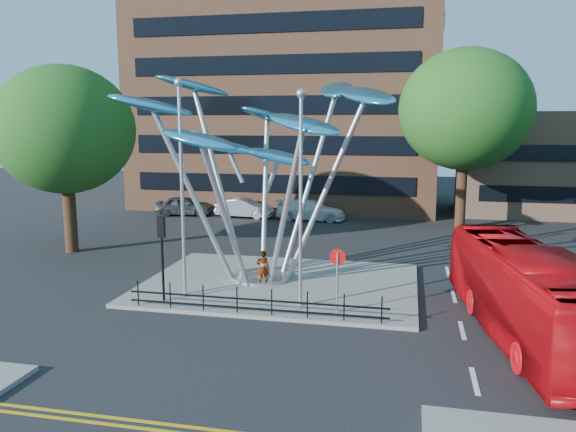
% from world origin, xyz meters
% --- Properties ---
extents(ground, '(120.00, 120.00, 0.00)m').
position_xyz_m(ground, '(0.00, 0.00, 0.00)').
color(ground, black).
rests_on(ground, ground).
extents(traffic_island, '(12.00, 9.00, 0.15)m').
position_xyz_m(traffic_island, '(-1.00, 6.00, 0.07)').
color(traffic_island, slate).
rests_on(traffic_island, ground).
extents(double_yellow_near, '(40.00, 0.12, 0.01)m').
position_xyz_m(double_yellow_near, '(0.00, -6.00, 0.01)').
color(double_yellow_near, gold).
rests_on(double_yellow_near, ground).
extents(brick_tower, '(25.00, 15.00, 30.00)m').
position_xyz_m(brick_tower, '(-6.00, 32.00, 15.00)').
color(brick_tower, '#8F5A3E').
rests_on(brick_tower, ground).
extents(low_building_near, '(15.00, 8.00, 8.00)m').
position_xyz_m(low_building_near, '(16.00, 30.00, 4.00)').
color(low_building_near, tan).
rests_on(low_building_near, ground).
extents(tree_right, '(8.80, 8.80, 12.11)m').
position_xyz_m(tree_right, '(8.00, 22.00, 8.04)').
color(tree_right, black).
rests_on(tree_right, ground).
extents(tree_left, '(7.60, 7.60, 10.32)m').
position_xyz_m(tree_left, '(-14.00, 10.00, 6.79)').
color(tree_left, black).
rests_on(tree_left, ground).
extents(leaf_sculpture, '(12.72, 9.54, 9.51)m').
position_xyz_m(leaf_sculpture, '(-2.07, 6.68, 6.87)').
color(leaf_sculpture, '#9EA0A5').
rests_on(leaf_sculpture, traffic_island).
extents(street_lamp_left, '(0.36, 0.36, 8.80)m').
position_xyz_m(street_lamp_left, '(-4.50, 3.50, 5.36)').
color(street_lamp_left, '#9EA0A5').
rests_on(street_lamp_left, traffic_island).
extents(street_lamp_right, '(0.36, 0.36, 8.30)m').
position_xyz_m(street_lamp_right, '(0.50, 3.00, 5.09)').
color(street_lamp_right, '#9EA0A5').
rests_on(street_lamp_right, traffic_island).
extents(traffic_light_island, '(0.28, 0.18, 3.42)m').
position_xyz_m(traffic_light_island, '(-5.00, 2.50, 2.61)').
color(traffic_light_island, black).
rests_on(traffic_light_island, traffic_island).
extents(no_entry_sign_island, '(0.60, 0.10, 2.45)m').
position_xyz_m(no_entry_sign_island, '(2.00, 2.52, 1.82)').
color(no_entry_sign_island, '#9EA0A5').
rests_on(no_entry_sign_island, traffic_island).
extents(pedestrian_railing_front, '(10.00, 0.06, 1.00)m').
position_xyz_m(pedestrian_railing_front, '(-1.00, 1.70, 0.55)').
color(pedestrian_railing_front, black).
rests_on(pedestrian_railing_front, traffic_island).
extents(red_bus, '(4.30, 11.46, 3.12)m').
position_xyz_m(red_bus, '(8.50, 1.84, 1.56)').
color(red_bus, '#B5080E').
rests_on(red_bus, ground).
extents(pedestrian, '(0.66, 0.55, 1.55)m').
position_xyz_m(pedestrian, '(-1.65, 5.43, 0.93)').
color(pedestrian, gray).
rests_on(pedestrian, traffic_island).
extents(parked_car_left, '(4.65, 2.40, 1.51)m').
position_xyz_m(parked_car_left, '(-12.62, 23.00, 0.76)').
color(parked_car_left, '#3C3E43').
rests_on(parked_car_left, ground).
extents(parked_car_mid, '(4.54, 1.91, 1.46)m').
position_xyz_m(parked_car_mid, '(-7.71, 23.00, 0.73)').
color(parked_car_mid, '#AFB2B7').
rests_on(parked_car_mid, ground).
extents(parked_car_right, '(5.20, 2.23, 1.49)m').
position_xyz_m(parked_car_right, '(-2.59, 23.00, 0.75)').
color(parked_car_right, silver).
rests_on(parked_car_right, ground).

